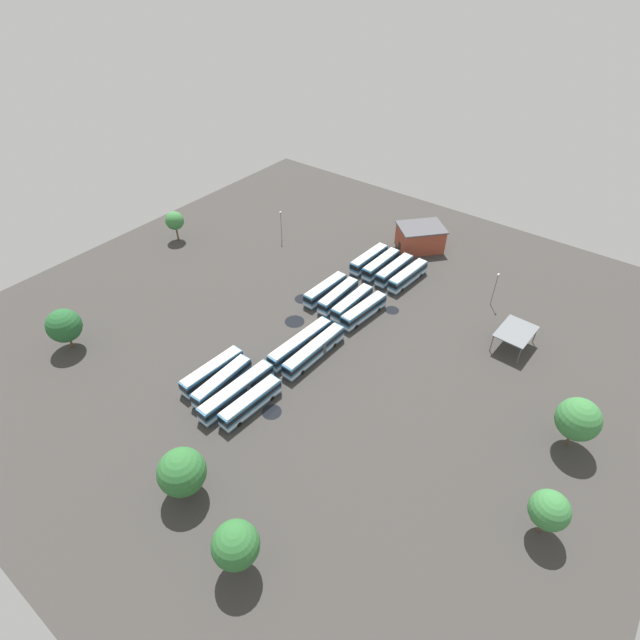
% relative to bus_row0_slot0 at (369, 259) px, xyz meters
% --- Properties ---
extents(ground_plane, '(130.63, 130.63, 0.00)m').
position_rel_bus_row0_slot0_xyz_m(ground_plane, '(25.36, 4.47, -1.81)').
color(ground_plane, '#383533').
extents(bus_row0_slot0, '(12.51, 3.08, 3.41)m').
position_rel_bus_row0_slot0_xyz_m(bus_row0_slot0, '(0.00, 0.00, 0.00)').
color(bus_row0_slot0, teal).
rests_on(bus_row0_slot0, ground_plane).
extents(bus_row0_slot1, '(12.50, 2.88, 3.41)m').
position_rel_bus_row0_slot0_xyz_m(bus_row0_slot1, '(0.21, 3.56, 0.00)').
color(bus_row0_slot1, teal).
rests_on(bus_row0_slot1, ground_plane).
extents(bus_row0_slot2, '(12.57, 3.03, 3.41)m').
position_rel_bus_row0_slot0_xyz_m(bus_row0_slot2, '(0.37, 7.34, 0.00)').
color(bus_row0_slot2, teal).
rests_on(bus_row0_slot2, ground_plane).
extents(bus_row0_slot3, '(12.81, 3.40, 3.41)m').
position_rel_bus_row0_slot0_xyz_m(bus_row0_slot3, '(0.53, 11.11, 0.00)').
color(bus_row0_slot3, teal).
rests_on(bus_row0_slot3, ground_plane).
extents(bus_row1_slot0, '(12.34, 3.05, 3.41)m').
position_rel_bus_row0_slot0_xyz_m(bus_row1_slot0, '(16.60, -0.74, -0.00)').
color(bus_row1_slot0, teal).
rests_on(bus_row1_slot0, ground_plane).
extents(bus_row1_slot1, '(12.20, 2.64, 3.41)m').
position_rel_bus_row0_slot0_xyz_m(bus_row1_slot1, '(16.74, 2.92, -0.00)').
color(bus_row1_slot1, teal).
rests_on(bus_row1_slot1, ground_plane).
extents(bus_row1_slot2, '(12.23, 2.69, 3.41)m').
position_rel_bus_row0_slot0_xyz_m(bus_row1_slot2, '(16.97, 6.77, -0.00)').
color(bus_row1_slot2, teal).
rests_on(bus_row1_slot2, ground_plane).
extents(bus_row1_slot3, '(12.64, 3.66, 3.41)m').
position_rel_bus_row0_slot0_xyz_m(bus_row1_slot3, '(17.65, 10.24, 0.00)').
color(bus_row1_slot3, teal).
rests_on(bus_row1_slot3, ground_plane).
extents(bus_row2_slot2, '(15.97, 3.53, 3.41)m').
position_rel_bus_row0_slot0_xyz_m(bus_row2_slot2, '(33.74, 6.13, 0.00)').
color(bus_row2_slot2, teal).
rests_on(bus_row2_slot2, ground_plane).
extents(bus_row2_slot3, '(15.91, 2.98, 3.41)m').
position_rel_bus_row0_slot0_xyz_m(bus_row2_slot3, '(33.76, 9.59, 0.00)').
color(bus_row2_slot3, teal).
rests_on(bus_row2_slot3, ground_plane).
extents(bus_row3_slot0, '(13.15, 3.31, 3.41)m').
position_rel_bus_row0_slot0_xyz_m(bus_row3_slot0, '(49.63, -1.78, 0.00)').
color(bus_row3_slot0, teal).
rests_on(bus_row3_slot0, ground_plane).
extents(bus_row3_slot1, '(12.91, 2.76, 3.41)m').
position_rel_bus_row0_slot0_xyz_m(bus_row3_slot1, '(50.36, 1.59, 0.00)').
color(bus_row3_slot1, teal).
rests_on(bus_row3_slot1, ground_plane).
extents(bus_row3_slot2, '(15.95, 3.33, 3.41)m').
position_rel_bus_row0_slot0_xyz_m(bus_row3_slot2, '(50.36, 5.31, 0.00)').
color(bus_row3_slot2, teal).
rests_on(bus_row3_slot2, ground_plane).
extents(bus_row3_slot3, '(12.64, 3.32, 3.41)m').
position_rel_bus_row0_slot0_xyz_m(bus_row3_slot3, '(50.73, 8.97, 0.00)').
color(bus_row3_slot3, teal).
rests_on(bus_row3_slot3, ground_plane).
extents(depot_building, '(14.04, 13.83, 6.13)m').
position_rel_bus_row0_slot0_xyz_m(depot_building, '(-14.88, 5.71, 1.28)').
color(depot_building, '#99422D').
rests_on(depot_building, ground_plane).
extents(maintenance_shelter, '(8.66, 6.50, 4.04)m').
position_rel_bus_row0_slot0_xyz_m(maintenance_shelter, '(7.25, 38.76, 2.02)').
color(maintenance_shelter, slate).
rests_on(maintenance_shelter, ground_plane).
extents(lamp_post_far_corner, '(0.56, 0.28, 8.06)m').
position_rel_bus_row0_slot0_xyz_m(lamp_post_far_corner, '(-3.29, 29.96, 2.64)').
color(lamp_post_far_corner, slate).
rests_on(lamp_post_far_corner, ground_plane).
extents(lamp_post_by_building, '(0.56, 0.28, 8.05)m').
position_rel_bus_row0_slot0_xyz_m(lamp_post_by_building, '(3.42, -25.13, 2.63)').
color(lamp_post_by_building, slate).
rests_on(lamp_post_by_building, ground_plane).
extents(tree_west_edge, '(6.18, 6.18, 9.07)m').
position_rel_bus_row0_slot0_xyz_m(tree_west_edge, '(71.23, 26.51, 4.16)').
color(tree_west_edge, brown).
rests_on(tree_west_edge, ground_plane).
extents(tree_east_edge, '(6.84, 6.84, 9.70)m').
position_rel_bus_row0_slot0_xyz_m(tree_east_edge, '(24.86, 54.60, 4.47)').
color(tree_east_edge, brown).
rests_on(tree_east_edge, ground_plane).
extents(tree_north_edge, '(5.47, 5.47, 8.20)m').
position_rel_bus_row0_slot0_xyz_m(tree_north_edge, '(42.26, 56.04, 3.64)').
color(tree_north_edge, brown).
rests_on(tree_north_edge, ground_plane).
extents(tree_northeast, '(4.74, 4.74, 7.91)m').
position_rel_bus_row0_slot0_xyz_m(tree_northeast, '(20.20, -46.83, 3.71)').
color(tree_northeast, brown).
rests_on(tree_northeast, ground_plane).
extents(tree_northwest, '(7.07, 7.07, 8.79)m').
position_rel_bus_row0_slot0_xyz_m(tree_northwest, '(68.18, 12.55, 3.45)').
color(tree_northwest, brown).
rests_on(tree_northwest, ground_plane).
extents(tree_south_edge, '(6.61, 6.61, 8.84)m').
position_rel_bus_row0_slot0_xyz_m(tree_south_edge, '(60.73, -30.47, 3.72)').
color(tree_south_edge, brown).
rests_on(tree_south_edge, ground_plane).
extents(puddle_front_lane, '(4.20, 4.20, 0.01)m').
position_rel_bus_row0_slot0_xyz_m(puddle_front_lane, '(27.67, -0.51, -1.80)').
color(puddle_front_lane, black).
rests_on(puddle_front_lane, ground_plane).
extents(puddle_back_corner, '(3.50, 3.50, 0.01)m').
position_rel_bus_row0_slot0_xyz_m(puddle_back_corner, '(49.04, 12.14, -1.80)').
color(puddle_back_corner, black).
rests_on(puddle_back_corner, ground_plane).
extents(puddle_near_shelter, '(3.07, 3.07, 0.01)m').
position_rel_bus_row0_slot0_xyz_m(puddle_near_shelter, '(11.75, 13.84, -1.80)').
color(puddle_near_shelter, black).
rests_on(puddle_near_shelter, ground_plane).
extents(puddle_between_rows, '(3.73, 3.73, 0.01)m').
position_rel_bus_row0_slot0_xyz_m(puddle_between_rows, '(20.43, -4.13, -1.80)').
color(puddle_between_rows, black).
rests_on(puddle_between_rows, ground_plane).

